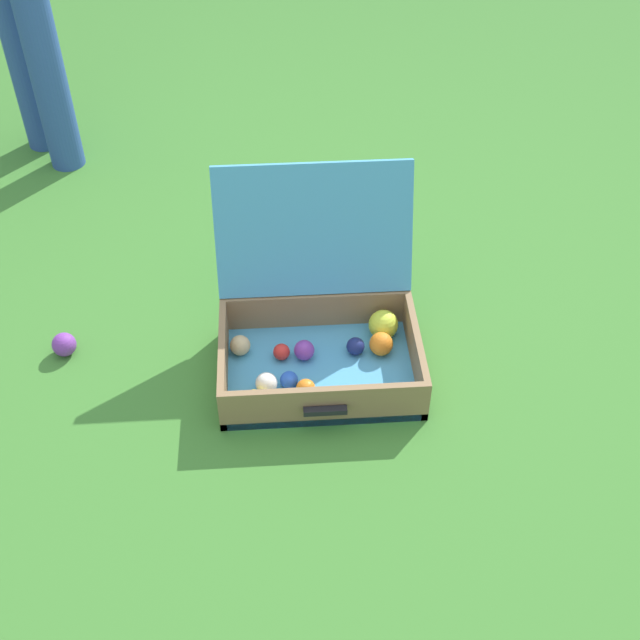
# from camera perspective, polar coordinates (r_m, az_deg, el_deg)

# --- Properties ---
(ground_plane) EXTENTS (16.00, 16.00, 0.00)m
(ground_plane) POSITION_cam_1_polar(r_m,az_deg,el_deg) (2.31, 0.91, -2.49)
(ground_plane) COLOR #3D7A2D
(open_suitcase) EXTENTS (0.53, 0.52, 0.48)m
(open_suitcase) POSITION_cam_1_polar(r_m,az_deg,el_deg) (2.23, -0.05, -0.55)
(open_suitcase) COLOR #4799C6
(open_suitcase) RESTS_ON ground
(stray_ball_on_grass) EXTENTS (0.07, 0.07, 0.07)m
(stray_ball_on_grass) POSITION_cam_1_polar(r_m,az_deg,el_deg) (2.40, -17.25, -1.63)
(stray_ball_on_grass) COLOR purple
(stray_ball_on_grass) RESTS_ON ground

